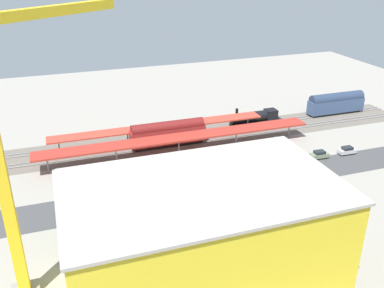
# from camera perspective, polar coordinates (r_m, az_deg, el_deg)

# --- Properties ---
(ground_plane) EXTENTS (185.25, 185.25, 0.00)m
(ground_plane) POSITION_cam_1_polar(r_m,az_deg,el_deg) (88.90, 4.76, -3.73)
(ground_plane) COLOR gray
(ground_plane) RESTS_ON ground
(rail_bed) EXTENTS (115.90, 14.49, 0.01)m
(rail_bed) POSITION_cam_1_polar(r_m,az_deg,el_deg) (105.16, 0.50, 0.97)
(rail_bed) COLOR #665E54
(rail_bed) RESTS_ON ground
(street_asphalt) EXTENTS (115.86, 10.12, 0.01)m
(street_asphalt) POSITION_cam_1_polar(r_m,az_deg,el_deg) (85.15, 6.05, -5.13)
(street_asphalt) COLOR #424244
(street_asphalt) RESTS_ON ground
(track_rails) EXTENTS (115.77, 8.05, 0.12)m
(track_rails) POSITION_cam_1_polar(r_m,az_deg,el_deg) (105.09, 0.50, 1.06)
(track_rails) COLOR #9E9EA8
(track_rails) RESTS_ON ground
(platform_canopy_near) EXTENTS (62.84, 5.23, 4.15)m
(platform_canopy_near) POSITION_cam_1_polar(r_m,az_deg,el_deg) (94.87, -1.80, 0.86)
(platform_canopy_near) COLOR #A82D23
(platform_canopy_near) RESTS_ON ground
(platform_canopy_far) EXTENTS (51.56, 4.59, 4.13)m
(platform_canopy_far) POSITION_cam_1_polar(r_m,az_deg,el_deg) (101.12, -4.38, 2.32)
(platform_canopy_far) COLOR #C63D2D
(platform_canopy_far) RESTS_ON ground
(locomotive) EXTENTS (14.47, 2.85, 5.02)m
(locomotive) POSITION_cam_1_polar(r_m,az_deg,el_deg) (113.66, 8.64, 3.48)
(locomotive) COLOR black
(locomotive) RESTS_ON ground
(passenger_coach) EXTENTS (16.80, 3.36, 6.08)m
(passenger_coach) POSITION_cam_1_polar(r_m,az_deg,el_deg) (126.31, 18.76, 5.25)
(passenger_coach) COLOR black
(passenger_coach) RESTS_ON ground
(freight_coach_far) EXTENTS (17.91, 2.99, 6.09)m
(freight_coach_far) POSITION_cam_1_polar(r_m,az_deg,el_deg) (99.32, -3.25, 1.50)
(freight_coach_far) COLOR black
(freight_coach_far) RESTS_ON ground
(parked_car_0) EXTENTS (4.10, 1.90, 1.76)m
(parked_car_0) POSITION_cam_1_polar(r_m,az_deg,el_deg) (102.13, 20.07, -0.86)
(parked_car_0) COLOR black
(parked_car_0) RESTS_ON ground
(parked_car_1) EXTENTS (4.16, 1.94, 1.75)m
(parked_car_1) POSITION_cam_1_polar(r_m,az_deg,el_deg) (98.10, 16.70, -1.42)
(parked_car_1) COLOR black
(parked_car_1) RESTS_ON ground
(parked_car_2) EXTENTS (4.74, 2.10, 1.78)m
(parked_car_2) POSITION_cam_1_polar(r_m,az_deg,el_deg) (93.78, 13.00, -2.20)
(parked_car_2) COLOR black
(parked_car_2) RESTS_ON ground
(parked_car_3) EXTENTS (4.22, 2.03, 1.75)m
(parked_car_3) POSITION_cam_1_polar(r_m,az_deg,el_deg) (90.31, 9.00, -2.93)
(parked_car_3) COLOR black
(parked_car_3) RESTS_ON ground
(parked_car_4) EXTENTS (4.71, 1.87, 1.72)m
(parked_car_4) POSITION_cam_1_polar(r_m,az_deg,el_deg) (87.34, 4.70, -3.71)
(parked_car_4) COLOR black
(parked_car_4) RESTS_ON ground
(parked_car_5) EXTENTS (4.44, 1.96, 1.87)m
(parked_car_5) POSITION_cam_1_polar(r_m,az_deg,el_deg) (84.23, 0.23, -4.69)
(parked_car_5) COLOR black
(parked_car_5) RESTS_ON ground
(parked_car_6) EXTENTS (4.33, 2.07, 1.84)m
(parked_car_6) POSITION_cam_1_polar(r_m,az_deg,el_deg) (82.66, -4.19, -5.38)
(parked_car_6) COLOR black
(parked_car_6) RESTS_ON ground
(construction_building) EXTENTS (34.04, 20.16, 15.38)m
(construction_building) POSITION_cam_1_polar(r_m,az_deg,el_deg) (56.49, 1.27, -12.66)
(construction_building) COLOR yellow
(construction_building) RESTS_ON ground
(construction_roof_slab) EXTENTS (34.65, 20.76, 0.40)m
(construction_roof_slab) POSITION_cam_1_polar(r_m,az_deg,el_deg) (52.13, 1.35, -5.71)
(construction_roof_slab) COLOR #ADA89E
(construction_roof_slab) RESTS_ON construction_building
(tower_crane) EXTENTS (21.39, 16.35, 36.46)m
(tower_crane) POSITION_cam_1_polar(r_m,az_deg,el_deg) (53.10, -23.16, -0.19)
(tower_crane) COLOR gray
(tower_crane) RESTS_ON ground
(box_truck_0) EXTENTS (10.11, 2.61, 3.27)m
(box_truck_0) POSITION_cam_1_polar(r_m,az_deg,el_deg) (77.09, 6.66, -7.17)
(box_truck_0) COLOR black
(box_truck_0) RESTS_ON ground
(street_tree_0) EXTENTS (4.83, 4.83, 7.45)m
(street_tree_0) POSITION_cam_1_polar(r_m,az_deg,el_deg) (75.46, 2.63, -4.76)
(street_tree_0) COLOR brown
(street_tree_0) RESTS_ON ground
(street_tree_1) EXTENTS (4.61, 4.61, 7.43)m
(street_tree_1) POSITION_cam_1_polar(r_m,az_deg,el_deg) (70.98, -15.02, -7.64)
(street_tree_1) COLOR brown
(street_tree_1) RESTS_ON ground
(street_tree_3) EXTENTS (6.38, 6.38, 8.33)m
(street_tree_3) POSITION_cam_1_polar(r_m,az_deg,el_deg) (73.35, -2.91, -5.59)
(street_tree_3) COLOR brown
(street_tree_3) RESTS_ON ground
(traffic_light) EXTENTS (0.50, 0.36, 6.51)m
(traffic_light) POSITION_cam_1_polar(r_m,az_deg,el_deg) (91.60, 11.13, -0.23)
(traffic_light) COLOR #333333
(traffic_light) RESTS_ON ground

